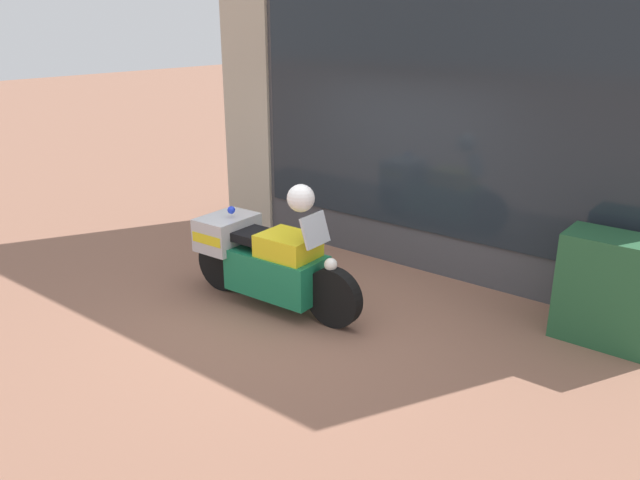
# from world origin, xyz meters

# --- Properties ---
(ground_plane) EXTENTS (60.00, 60.00, 0.00)m
(ground_plane) POSITION_xyz_m (0.00, 0.00, 0.00)
(ground_plane) COLOR #8E604C
(shop_building) EXTENTS (6.34, 0.55, 4.07)m
(shop_building) POSITION_xyz_m (-0.41, 2.00, 2.04)
(shop_building) COLOR #424247
(shop_building) RESTS_ON ground
(window_display) EXTENTS (4.99, 0.30, 1.83)m
(window_display) POSITION_xyz_m (0.37, 2.03, 0.44)
(window_display) COLOR slate
(window_display) RESTS_ON ground
(paramedic_motorcycle) EXTENTS (2.29, 0.70, 1.19)m
(paramedic_motorcycle) POSITION_xyz_m (-0.57, -0.17, 0.54)
(paramedic_motorcycle) COLOR black
(paramedic_motorcycle) RESTS_ON ground
(utility_cabinet) EXTENTS (0.97, 0.55, 1.11)m
(utility_cabinet) POSITION_xyz_m (2.72, 1.30, 0.56)
(utility_cabinet) COLOR #235633
(utility_cabinet) RESTS_ON ground
(white_helmet) EXTENTS (0.29, 0.29, 0.29)m
(white_helmet) POSITION_xyz_m (-0.05, -0.16, 1.34)
(white_helmet) COLOR white
(white_helmet) RESTS_ON paramedic_motorcycle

